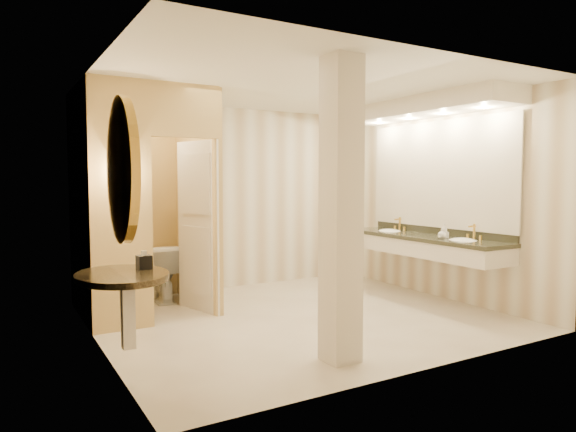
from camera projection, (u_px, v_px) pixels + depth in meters
name	position (u px, v px, depth m)	size (l,w,h in m)	color
floor	(299.00, 317.00, 6.09)	(4.50, 4.50, 0.00)	silver
ceiling	(299.00, 86.00, 5.90)	(4.50, 4.50, 0.00)	white
wall_back	(230.00, 198.00, 7.72)	(4.50, 0.02, 2.70)	silver
wall_front	(424.00, 213.00, 4.27)	(4.50, 0.02, 2.70)	silver
wall_left	(97.00, 209.00, 4.87)	(0.02, 4.00, 2.70)	silver
wall_right	(437.00, 200.00, 7.13)	(0.02, 4.00, 2.70)	silver
toilet_closet	(180.00, 199.00, 6.27)	(1.50, 1.55, 2.70)	#F0C77D
wall_sconce	(121.00, 170.00, 5.38)	(0.14, 0.14, 0.42)	gold
vanity	(426.00, 180.00, 6.93)	(0.75, 2.71, 2.09)	silver
console_shelf	(123.00, 216.00, 4.10)	(0.91, 0.91, 1.90)	black
pillar	(341.00, 211.00, 4.53)	(0.29, 0.29, 2.70)	silver
tissue_box	(144.00, 262.00, 4.32)	(0.11, 0.11, 0.11)	black
toilet	(161.00, 273.00, 6.89)	(0.42, 0.74, 0.76)	white
soap_bottle_a	(446.00, 233.00, 6.63)	(0.05, 0.05, 0.12)	beige
soap_bottle_b	(442.00, 234.00, 6.53)	(0.11, 0.11, 0.13)	silver
soap_bottle_c	(444.00, 231.00, 6.56)	(0.07, 0.08, 0.19)	#C6B28C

